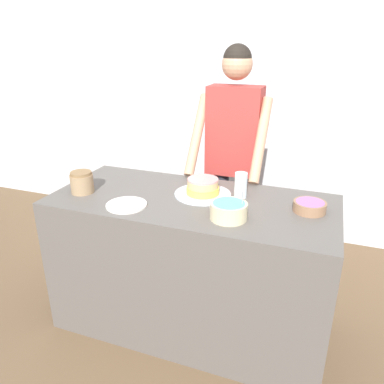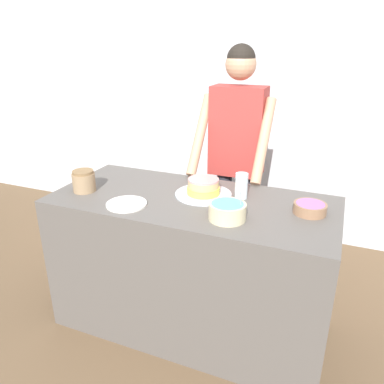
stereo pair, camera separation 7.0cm
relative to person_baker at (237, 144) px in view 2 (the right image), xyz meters
name	(u,v)px [view 2 (the right image)]	position (x,y,z in m)	size (l,w,h in m)	color
ground_plane	(168,361)	(-0.07, -1.09, -1.09)	(14.00, 14.00, 0.00)	brown
wall_back	(255,99)	(-0.07, 0.83, 0.21)	(10.00, 0.05, 2.60)	silver
counter	(192,264)	(-0.07, -0.71, -0.64)	(1.71, 0.77, 0.91)	#5B5651
person_baker	(237,144)	(0.00, 0.00, 0.00)	(0.53, 0.49, 1.78)	#2D2D38
cake	(203,188)	(-0.03, -0.62, -0.13)	(0.35, 0.35, 0.11)	silver
frosting_bowl_blue	(227,211)	(0.21, -0.89, -0.13)	(0.20, 0.20, 0.19)	beige
frosting_bowl_purple	(310,208)	(0.61, -0.64, -0.15)	(0.18, 0.18, 0.06)	#936B4C
drinking_glass	(241,186)	(0.20, -0.58, -0.10)	(0.08, 0.08, 0.16)	silver
ceramic_plate	(127,204)	(-0.39, -0.93, -0.17)	(0.24, 0.24, 0.01)	white
stoneware_jar	(84,181)	(-0.75, -0.84, -0.11)	(0.14, 0.14, 0.14)	#9E7F5B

